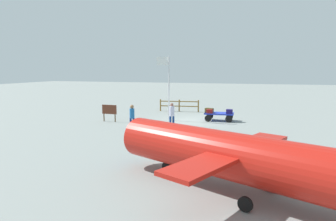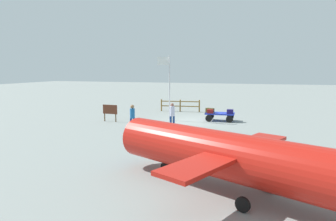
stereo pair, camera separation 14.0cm
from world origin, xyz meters
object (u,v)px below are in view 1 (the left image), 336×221
Objects in this scene: worker_trailing at (172,114)px; signboard at (109,111)px; luggage_cart at (219,115)px; airplane_near at (226,155)px; flagpole at (167,81)px; suitcase_navy at (209,110)px; worker_lead at (132,115)px; suitcase_tan at (229,111)px; suitcase_olive at (210,111)px.

signboard is (5.25, -1.15, -0.15)m from worker_trailing.
airplane_near reaches higher than luggage_cart.
luggage_cart is 4.69m from flagpole.
luggage_cart is 1.76× the size of signboard.
suitcase_navy is 0.39× the size of worker_trailing.
luggage_cart is at bearing -134.33° from worker_lead.
suitcase_tan is 9.01m from signboard.
worker_trailing reaches higher than worker_lead.
worker_lead is at bearing 142.55° from signboard.
suitcase_tan is (-0.81, 0.18, 0.31)m from luggage_cart.
flagpole is at bearing -154.27° from signboard.
flagpole is (3.83, 0.96, 2.53)m from luggage_cart.
worker_trailing is at bearing 113.01° from flagpole.
signboard is (3.96, 1.91, -2.15)m from flagpole.
worker_lead is at bearing 23.29° from worker_trailing.
suitcase_olive reaches higher than luggage_cart.
suitcase_olive is 0.10× the size of flagpole.
suitcase_tan is at bearing -131.02° from worker_trailing.
suitcase_olive is at bearing -132.42° from worker_lead.
worker_lead is at bearing -49.55° from airplane_near.
worker_trailing is at bearing 57.77° from luggage_cart.
suitcase_navy is 0.35m from suitcase_olive.
airplane_near is (-2.75, 12.93, 0.45)m from suitcase_olive.
airplane_near is at bearing 116.50° from worker_trailing.
suitcase_olive is 3.93m from flagpole.
suitcase_navy is 3.92m from flagpole.
worker_lead is (5.74, 4.87, 0.16)m from suitcase_tan.
worker_lead is at bearing 50.14° from suitcase_navy.
flagpole reaches higher than airplane_near.
worker_trailing is (3.34, 3.84, 0.21)m from suitcase_tan.
airplane_near is 1.91× the size of flagpole.
worker_lead is 0.17× the size of airplane_near.
flagpole is (5.92, -12.34, 1.78)m from airplane_near.
flagpole is at bearing 10.64° from suitcase_olive.
worker_trailing is 5.38m from signboard.
luggage_cart is 1.31× the size of worker_trailing.
worker_lead is 2.62m from worker_trailing.
luggage_cart is at bearing -12.46° from suitcase_tan.
flagpole is 3.89× the size of signboard.
suitcase_tan is at bearing 167.54° from luggage_cart.
luggage_cart is 7.08m from worker_lead.
luggage_cart is at bearing -122.23° from worker_trailing.
suitcase_olive is 0.28× the size of worker_trailing.
suitcase_olive is 13.23m from airplane_near.
worker_trailing is at bearing -156.71° from worker_lead.
signboard reaches higher than suitcase_navy.
suitcase_navy is 0.53× the size of signboard.
suitcase_tan is at bearing -170.42° from flagpole.
flagpole is at bearing 16.84° from suitcase_navy.
suitcase_navy is 0.14× the size of flagpole.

